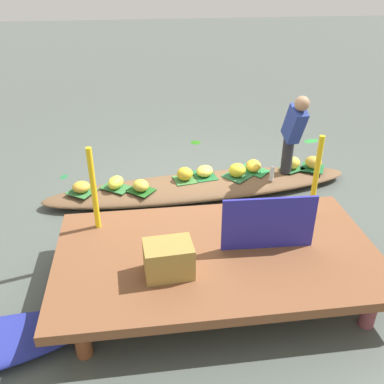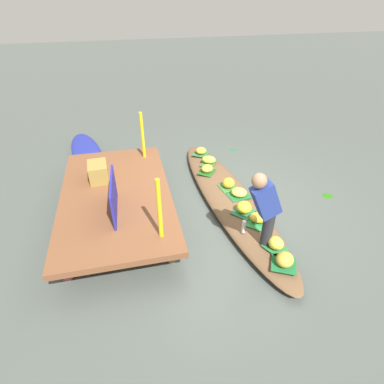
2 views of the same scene
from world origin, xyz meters
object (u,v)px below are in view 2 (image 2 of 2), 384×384
moored_boat (87,153)px  banana_bunch_3 (276,243)px  banana_bunch_7 (239,192)px  produce_crate (98,172)px  banana_bunch_5 (285,259)px  banana_bunch_8 (209,160)px  banana_bunch_6 (260,218)px  banana_bunch_2 (201,151)px  market_banner (114,196)px  water_bottle (244,227)px  banana_bunch_0 (229,183)px  banana_bunch_1 (207,168)px  banana_bunch_4 (244,207)px  vendor_boat (230,199)px  vendor_person (265,206)px

moored_boat → banana_bunch_3: banana_bunch_3 is taller
banana_bunch_7 → produce_crate: (0.72, 2.38, 0.32)m
banana_bunch_5 → banana_bunch_8: 2.95m
banana_bunch_3 → banana_bunch_6: size_ratio=0.76×
banana_bunch_6 → banana_bunch_8: banana_bunch_8 is taller
banana_bunch_2 → banana_bunch_3: banana_bunch_3 is taller
moored_boat → market_banner: size_ratio=2.54×
moored_boat → water_bottle: water_bottle is taller
banana_bunch_5 → banana_bunch_3: bearing=-3.7°
banana_bunch_8 → banana_bunch_0: bearing=-173.6°
banana_bunch_6 → water_bottle: bearing=118.2°
banana_bunch_1 → banana_bunch_3: 2.32m
banana_bunch_0 → water_bottle: size_ratio=1.07×
banana_bunch_4 → market_banner: 2.08m
banana_bunch_6 → water_bottle: water_bottle is taller
banana_bunch_2 → produce_crate: size_ratio=0.54×
banana_bunch_7 → banana_bunch_8: (1.27, 0.20, 0.01)m
banana_bunch_6 → banana_bunch_7: 0.75m
market_banner → produce_crate: (1.00, 0.27, -0.12)m
banana_bunch_1 → banana_bunch_4: banana_bunch_4 is taller
banana_bunch_4 → water_bottle: 0.50m
market_banner → moored_boat: bearing=15.1°
moored_boat → banana_bunch_8: (-1.27, -2.56, 0.19)m
banana_bunch_1 → banana_bunch_3: (-2.28, -0.39, 0.02)m
banana_bunch_5 → banana_bunch_2: bearing=5.0°
banana_bunch_8 → banana_bunch_6: bearing=-172.3°
banana_bunch_4 → produce_crate: 2.60m
banana_bunch_6 → produce_crate: size_ratio=0.69×
vendor_boat → banana_bunch_3: banana_bunch_3 is taller
banana_bunch_0 → market_banner: size_ratio=0.25×
banana_bunch_5 → banana_bunch_7: (1.66, 0.04, -0.02)m
banana_bunch_5 → moored_boat: bearing=33.7°
banana_bunch_2 → banana_bunch_6: bearing=-172.5°
banana_bunch_5 → vendor_person: size_ratio=0.21×
banana_bunch_3 → banana_bunch_2: bearing=5.9°
vendor_person → moored_boat: bearing=35.0°
banana_bunch_1 → banana_bunch_2: bearing=-5.5°
vendor_boat → water_bottle: (-1.00, 0.13, 0.21)m
banana_bunch_4 → banana_bunch_8: banana_bunch_4 is taller
banana_bunch_0 → banana_bunch_3: 1.66m
banana_bunch_0 → vendor_boat: bearing=169.9°
vendor_person → water_bottle: vendor_person is taller
moored_boat → banana_bunch_7: banana_bunch_7 is taller
banana_bunch_2 → banana_bunch_5: size_ratio=0.95×
banana_bunch_2 → banana_bunch_0: bearing=-173.6°
banana_bunch_0 → banana_bunch_8: banana_bunch_0 is taller
vendor_person → produce_crate: bearing=49.3°
moored_boat → vendor_person: 4.66m
vendor_boat → banana_bunch_1: size_ratio=18.68×
banana_bunch_0 → banana_bunch_4: 0.77m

